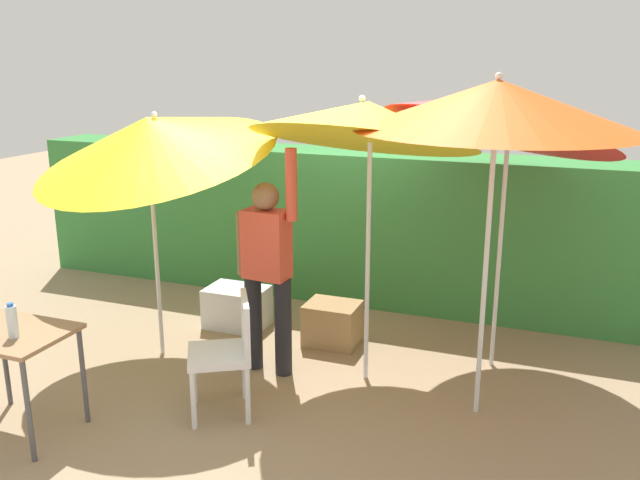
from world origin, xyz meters
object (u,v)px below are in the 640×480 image
at_px(umbrella_orange, 497,106).
at_px(crate_cardboard, 333,324).
at_px(umbrella_navy, 505,114).
at_px(folding_table, 10,344).
at_px(umbrella_rainbow, 152,138).
at_px(umbrella_yellow, 366,122).
at_px(person_vendor, 267,264).
at_px(bottle_water, 12,321).
at_px(chair_plastic, 229,348).
at_px(cooler_box, 237,307).

bearing_deg(umbrella_orange, crate_cardboard, 151.39).
relative_size(umbrella_navy, crate_cardboard, 5.54).
bearing_deg(folding_table, umbrella_rainbow, 79.97).
height_order(umbrella_yellow, crate_cardboard, umbrella_yellow).
distance_m(person_vendor, bottle_water, 1.91).
distance_m(umbrella_rainbow, crate_cardboard, 2.28).
distance_m(crate_cardboard, folding_table, 2.71).
bearing_deg(folding_table, person_vendor, 50.02).
relative_size(person_vendor, crate_cardboard, 3.94).
xyz_separation_m(umbrella_rainbow, umbrella_yellow, (1.75, 0.21, 0.17)).
distance_m(umbrella_rainbow, chair_plastic, 1.85).
distance_m(person_vendor, folding_table, 1.94).
bearing_deg(folding_table, crate_cardboard, 54.55).
distance_m(umbrella_orange, cooler_box, 3.27).
xyz_separation_m(chair_plastic, cooler_box, (-0.72, 1.48, -0.32)).
height_order(umbrella_navy, person_vendor, umbrella_navy).
xyz_separation_m(umbrella_rainbow, chair_plastic, (1.01, -0.68, -1.40)).
height_order(chair_plastic, folding_table, chair_plastic).
xyz_separation_m(umbrella_orange, bottle_water, (-2.85, -1.48, -1.37)).
bearing_deg(person_vendor, umbrella_navy, 25.09).
height_order(cooler_box, crate_cardboard, cooler_box).
bearing_deg(umbrella_navy, cooler_box, -179.15).
xyz_separation_m(umbrella_navy, bottle_water, (-2.82, -2.34, -1.25)).
bearing_deg(umbrella_yellow, umbrella_orange, -13.45).
bearing_deg(umbrella_yellow, bottle_water, -137.84).
bearing_deg(bottle_water, umbrella_yellow, 42.16).
bearing_deg(umbrella_orange, umbrella_yellow, 166.55).
bearing_deg(crate_cardboard, umbrella_navy, 3.86).
distance_m(umbrella_yellow, folding_table, 2.95).
bearing_deg(crate_cardboard, bottle_water, -122.57).
distance_m(umbrella_navy, person_vendor, 2.21).
relative_size(umbrella_orange, folding_table, 3.06).
distance_m(umbrella_orange, umbrella_yellow, 1.00).
bearing_deg(person_vendor, cooler_box, 132.50).
bearing_deg(umbrella_yellow, cooler_box, 157.72).
bearing_deg(bottle_water, folding_table, 149.47).
bearing_deg(folding_table, umbrella_navy, 37.73).
relative_size(umbrella_navy, chair_plastic, 2.97).
bearing_deg(cooler_box, umbrella_orange, -18.88).
relative_size(umbrella_orange, cooler_box, 4.25).
bearing_deg(person_vendor, umbrella_rainbow, -177.26).
height_order(umbrella_orange, umbrella_navy, umbrella_navy).
bearing_deg(cooler_box, umbrella_navy, 0.85).
height_order(umbrella_yellow, person_vendor, umbrella_yellow).
height_order(umbrella_rainbow, crate_cardboard, umbrella_rainbow).
xyz_separation_m(umbrella_navy, folding_table, (-2.93, -2.27, -1.45)).
bearing_deg(umbrella_navy, chair_plastic, -137.80).
distance_m(umbrella_orange, person_vendor, 2.16).
relative_size(umbrella_yellow, crate_cardboard, 5.16).
distance_m(umbrella_navy, chair_plastic, 2.77).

